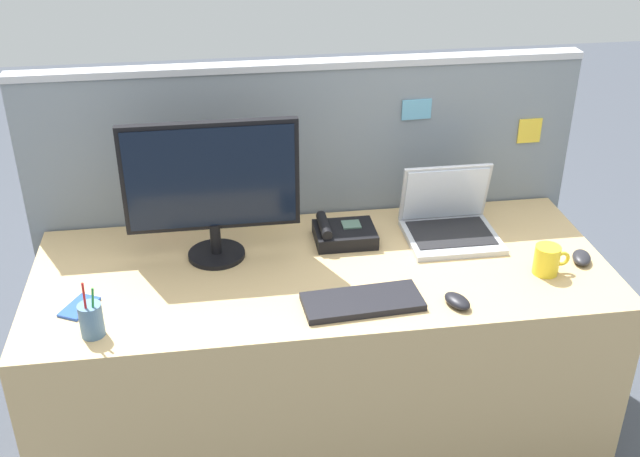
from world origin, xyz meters
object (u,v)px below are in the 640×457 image
object	(u,v)px
desk_phone	(343,234)
coffee_mug	(547,260)
laptop	(449,220)
computer_mouse_left_hand	(582,257)
computer_mouse_right_hand	(457,301)
cell_phone_blue_case	(79,307)
desktop_monitor	(211,183)
pen_cup	(91,320)
keyboard_main	(362,302)

from	to	relation	value
desk_phone	coffee_mug	world-z (taller)	coffee_mug
desk_phone	coffee_mug	size ratio (longest dim) A/B	1.75
laptop	computer_mouse_left_hand	distance (m)	0.47
laptop	computer_mouse_right_hand	size ratio (longest dim) A/B	3.20
computer_mouse_right_hand	computer_mouse_left_hand	size ratio (longest dim) A/B	1.00
computer_mouse_left_hand	cell_phone_blue_case	xyz separation A→B (m)	(-1.64, -0.04, -0.01)
computer_mouse_left_hand	coffee_mug	world-z (taller)	coffee_mug
desk_phone	computer_mouse_right_hand	distance (m)	0.53
desk_phone	computer_mouse_left_hand	bearing A→B (deg)	-18.52
coffee_mug	desk_phone	bearing A→B (deg)	153.66
desktop_monitor	pen_cup	xyz separation A→B (m)	(-0.37, -0.41, -0.22)
desk_phone	keyboard_main	xyz separation A→B (m)	(-0.01, -0.40, -0.02)
computer_mouse_right_hand	coffee_mug	size ratio (longest dim) A/B	0.83
laptop	keyboard_main	world-z (taller)	laptop
keyboard_main	computer_mouse_left_hand	size ratio (longest dim) A/B	3.66
desk_phone	pen_cup	bearing A→B (deg)	-151.40
desktop_monitor	cell_phone_blue_case	size ratio (longest dim) A/B	4.52
laptop	desk_phone	size ratio (longest dim) A/B	1.52
desktop_monitor	coffee_mug	distance (m)	1.12
laptop	computer_mouse_left_hand	xyz separation A→B (m)	(0.39, -0.26, -0.04)
laptop	coffee_mug	distance (m)	0.39
computer_mouse_right_hand	pen_cup	xyz separation A→B (m)	(-1.09, 0.01, 0.04)
laptop	pen_cup	xyz separation A→B (m)	(-1.19, -0.44, -0.00)
keyboard_main	pen_cup	distance (m)	0.80
laptop	cell_phone_blue_case	size ratio (longest dim) A/B	2.52
desktop_monitor	coffee_mug	bearing A→B (deg)	-14.41
keyboard_main	computer_mouse_right_hand	distance (m)	0.29
pen_cup	keyboard_main	bearing A→B (deg)	2.72
cell_phone_blue_case	keyboard_main	bearing A→B (deg)	21.00
desktop_monitor	cell_phone_blue_case	distance (m)	0.57
computer_mouse_left_hand	cell_phone_blue_case	distance (m)	1.64
desk_phone	cell_phone_blue_case	bearing A→B (deg)	-161.23
laptop	computer_mouse_right_hand	distance (m)	0.46
laptop	cell_phone_blue_case	world-z (taller)	laptop
computer_mouse_right_hand	pen_cup	distance (m)	1.09
desktop_monitor	cell_phone_blue_case	bearing A→B (deg)	-148.45
desktop_monitor	cell_phone_blue_case	world-z (taller)	desktop_monitor
computer_mouse_left_hand	cell_phone_blue_case	size ratio (longest dim) A/B	0.79
desktop_monitor	computer_mouse_right_hand	xyz separation A→B (m)	(0.72, -0.42, -0.26)
coffee_mug	computer_mouse_right_hand	bearing A→B (deg)	-157.75
coffee_mug	cell_phone_blue_case	bearing A→B (deg)	179.50
laptop	pen_cup	world-z (taller)	laptop
pen_cup	desktop_monitor	bearing A→B (deg)	48.02
desk_phone	cell_phone_blue_case	distance (m)	0.92
desktop_monitor	laptop	world-z (taller)	desktop_monitor
cell_phone_blue_case	desk_phone	bearing A→B (deg)	46.95
laptop	cell_phone_blue_case	bearing A→B (deg)	-166.85
computer_mouse_right_hand	pen_cup	size ratio (longest dim) A/B	0.54
coffee_mug	keyboard_main	bearing A→B (deg)	-171.41
keyboard_main	laptop	bearing A→B (deg)	41.75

